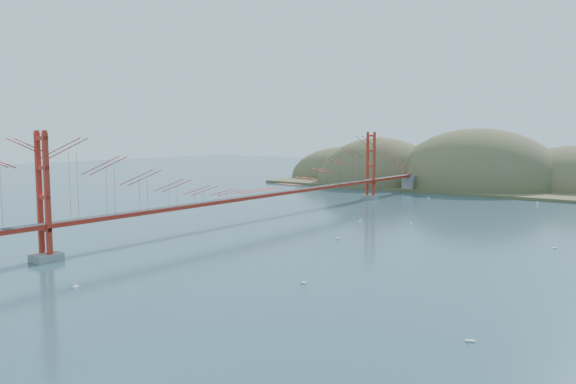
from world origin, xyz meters
The scene contains 12 objects.
ground centered at (0.00, 0.00, 0.00)m, with size 320.00×320.00×0.00m, color #2E4E5C.
bridge centered at (0.00, 0.18, 7.01)m, with size 2.20×94.40×12.00m.
far_headlands centered at (2.21, 68.52, 0.00)m, with size 84.00×58.00×25.00m.
sailboat_2 centered at (22.86, -22.24, 0.15)m, with size 0.63×0.63×0.68m.
sailboat_3 centered at (11.58, 6.13, 0.15)m, with size 0.60×0.54×0.67m.
sailboat_12 centered at (7.86, 36.91, 0.14)m, with size 0.52×0.48×0.59m.
sailboat_10 centered at (9.84, -33.34, 0.15)m, with size 0.58×0.58×0.65m.
sailboat_14 centered at (35.24, 3.59, 0.13)m, with size 0.53×0.53×0.56m.
sailboat_15 centered at (25.27, 39.35, 0.15)m, with size 0.61×0.61×0.66m.
sailboat_1 centered at (15.29, -5.15, 0.16)m, with size 0.71×0.71×0.74m.
sailboat_13 centered at (37.14, -26.52, 0.14)m, with size 0.53×0.53×0.60m.
sailboat_16 centered at (17.52, 8.58, 0.14)m, with size 0.54×0.54×0.57m.
Camera 1 is at (47.09, -56.40, 11.44)m, focal length 35.00 mm.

